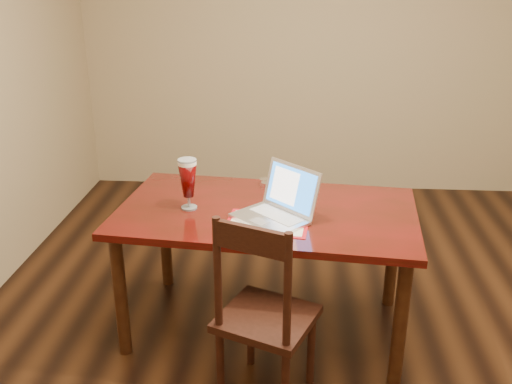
{
  "coord_description": "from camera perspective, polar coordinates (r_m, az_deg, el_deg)",
  "views": [
    {
      "loc": [
        -0.34,
        -2.6,
        1.98
      ],
      "look_at": [
        -0.54,
        0.13,
        0.88
      ],
      "focal_mm": 40.0,
      "sensor_mm": 36.0,
      "label": 1
    }
  ],
  "objects": [
    {
      "name": "dining_table",
      "position": [
        3.1,
        0.87,
        -3.1
      ],
      "size": [
        1.67,
        1.05,
        1.03
      ],
      "rotation": [
        0.0,
        0.0,
        -0.1
      ],
      "color": "#550B0B",
      "rests_on": "ground"
    },
    {
      "name": "ground",
      "position": [
        3.29,
        9.58,
        -15.46
      ],
      "size": [
        5.0,
        5.0,
        0.0
      ],
      "primitive_type": "plane",
      "color": "black",
      "rests_on": "ground"
    },
    {
      "name": "dining_chair",
      "position": [
        2.7,
        0.79,
        -12.31
      ],
      "size": [
        0.54,
        0.52,
        0.98
      ],
      "rotation": [
        0.0,
        0.0,
        -0.39
      ],
      "color": "black",
      "rests_on": "ground"
    },
    {
      "name": "room_shell",
      "position": [
        2.63,
        12.07,
        16.75
      ],
      "size": [
        4.51,
        5.01,
        2.71
      ],
      "color": "tan",
      "rests_on": "ground"
    }
  ]
}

